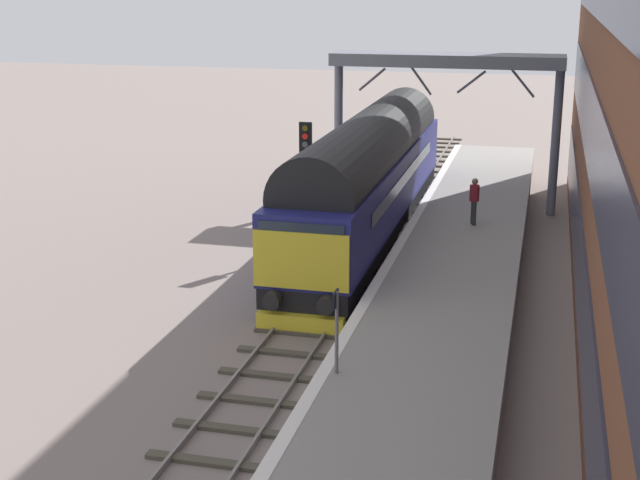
{
  "coord_description": "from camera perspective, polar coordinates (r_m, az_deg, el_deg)",
  "views": [
    {
      "loc": [
        6.1,
        -24.71,
        9.22
      ],
      "look_at": [
        0.2,
        -1.27,
        2.26
      ],
      "focal_mm": 50.76,
      "sensor_mm": 36.0,
      "label": 1
    }
  ],
  "objects": [
    {
      "name": "track_main",
      "position": [
        27.05,
        0.25,
        -3.73
      ],
      "size": [
        2.5,
        60.0,
        0.15
      ],
      "color": "slate",
      "rests_on": "ground"
    },
    {
      "name": "ground_plane",
      "position": [
        27.07,
        0.25,
        -3.84
      ],
      "size": [
        140.0,
        140.0,
        0.0
      ],
      "primitive_type": "plane",
      "color": "gray",
      "rests_on": "ground"
    },
    {
      "name": "station_platform",
      "position": [
        26.32,
        7.89,
        -3.43
      ],
      "size": [
        4.0,
        44.0,
        1.01
      ],
      "color": "gray",
      "rests_on": "ground"
    },
    {
      "name": "waiting_passenger",
      "position": [
        31.78,
        9.7,
        2.69
      ],
      "size": [
        0.44,
        0.48,
        1.64
      ],
      "rotation": [
        0.0,
        0.0,
        1.96
      ],
      "color": "#313533",
      "rests_on": "station_platform"
    },
    {
      "name": "overhead_footbridge",
      "position": [
        37.35,
        7.98,
        10.48
      ],
      "size": [
        9.3,
        2.0,
        6.38
      ],
      "color": "slate",
      "rests_on": "ground"
    },
    {
      "name": "platform_number_sign",
      "position": [
        19.39,
        1.02,
        -5.0
      ],
      "size": [
        0.1,
        0.44,
        1.86
      ],
      "color": "slate",
      "rests_on": "station_platform"
    },
    {
      "name": "signal_post_near",
      "position": [
        31.2,
        -0.89,
        4.56
      ],
      "size": [
        0.44,
        0.22,
        4.59
      ],
      "color": "gray",
      "rests_on": "ground"
    },
    {
      "name": "diesel_locomotive",
      "position": [
        32.6,
        3.05,
        4.13
      ],
      "size": [
        2.74,
        18.76,
        4.68
      ],
      "color": "black",
      "rests_on": "ground"
    }
  ]
}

